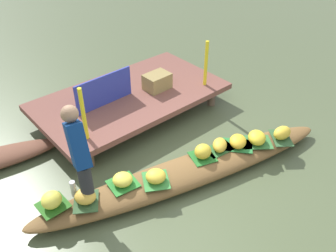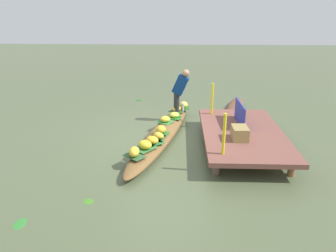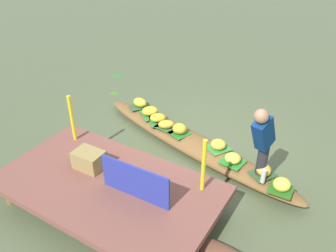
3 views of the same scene
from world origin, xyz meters
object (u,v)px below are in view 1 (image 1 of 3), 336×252
at_px(banana_bunch_3, 220,145).
at_px(banana_bunch_1, 257,138).
at_px(banana_bunch_2, 85,196).
at_px(banana_bunch_7, 238,141).
at_px(banana_bunch_4, 282,133).
at_px(banana_bunch_6, 123,179).
at_px(vendor_boat, 190,171).
at_px(water_bottle, 73,189).
at_px(produce_crate, 157,81).
at_px(banana_bunch_8, 203,151).
at_px(banana_bunch_0, 156,176).
at_px(market_banner, 104,90).
at_px(vendor_person, 79,152).
at_px(banana_bunch_5, 52,200).

bearing_deg(banana_bunch_3, banana_bunch_1, -25.04).
relative_size(banana_bunch_2, banana_bunch_7, 0.86).
xyz_separation_m(banana_bunch_4, banana_bunch_6, (-2.35, 0.76, -0.02)).
relative_size(vendor_boat, banana_bunch_2, 17.01).
distance_m(water_bottle, produce_crate, 2.60).
xyz_separation_m(vendor_boat, banana_bunch_8, (0.24, 0.00, 0.23)).
bearing_deg(banana_bunch_0, water_bottle, 153.57).
bearing_deg(banana_bunch_1, produce_crate, 97.06).
xyz_separation_m(banana_bunch_4, banana_bunch_8, (-1.20, 0.47, 0.00)).
bearing_deg(banana_bunch_4, banana_bunch_7, 154.09).
relative_size(banana_bunch_0, produce_crate, 0.60).
height_order(banana_bunch_1, banana_bunch_4, banana_bunch_4).
distance_m(banana_bunch_4, market_banner, 2.83).
xyz_separation_m(banana_bunch_2, banana_bunch_7, (2.23, -0.49, -0.01)).
bearing_deg(banana_bunch_4, banana_bunch_3, 154.63).
bearing_deg(banana_bunch_6, banana_bunch_1, -16.30).
xyz_separation_m(banana_bunch_0, market_banner, (0.41, 1.81, 0.32)).
bearing_deg(banana_bunch_6, banana_bunch_0, -33.11).
height_order(banana_bunch_4, produce_crate, produce_crate).
bearing_deg(vendor_person, banana_bunch_4, -17.80).
bearing_deg(water_bottle, produce_crate, 27.26).
relative_size(banana_bunch_4, banana_bunch_7, 0.99).
bearing_deg(banana_bunch_0, banana_bunch_7, -9.05).
bearing_deg(banana_bunch_7, banana_bunch_6, 165.33).
height_order(banana_bunch_7, water_bottle, water_bottle).
distance_m(vendor_boat, banana_bunch_3, 0.59).
bearing_deg(vendor_boat, banana_bunch_5, 176.77).
bearing_deg(banana_bunch_2, banana_bunch_1, -14.00).
bearing_deg(banana_bunch_2, banana_bunch_3, -10.81).
bearing_deg(banana_bunch_3, produce_crate, 80.83).
height_order(banana_bunch_7, market_banner, market_banner).
bearing_deg(banana_bunch_4, banana_bunch_2, 164.38).
bearing_deg(banana_bunch_4, banana_bunch_5, 162.57).
xyz_separation_m(banana_bunch_2, produce_crate, (2.25, 1.37, 0.19)).
relative_size(banana_bunch_0, banana_bunch_5, 1.03).
bearing_deg(banana_bunch_6, vendor_boat, -18.02).
distance_m(banana_bunch_2, vendor_person, 0.62).
distance_m(banana_bunch_0, banana_bunch_3, 1.10).
relative_size(banana_bunch_1, vendor_person, 0.26).
bearing_deg(banana_bunch_2, banana_bunch_4, -15.62).
bearing_deg(banana_bunch_0, vendor_person, 155.11).
height_order(banana_bunch_0, banana_bunch_1, banana_bunch_1).
distance_m(market_banner, produce_crate, 0.99).
bearing_deg(water_bottle, banana_bunch_1, -17.56).
distance_m(vendor_boat, banana_bunch_2, 1.48).
bearing_deg(produce_crate, banana_bunch_2, -148.66).
height_order(banana_bunch_3, produce_crate, produce_crate).
xyz_separation_m(banana_bunch_3, banana_bunch_6, (-1.45, 0.33, -0.00)).
relative_size(vendor_boat, banana_bunch_5, 17.59).
xyz_separation_m(banana_bunch_2, banana_bunch_3, (1.97, -0.38, -0.01)).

